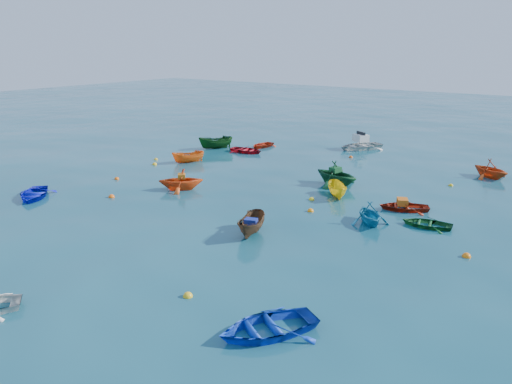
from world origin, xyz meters
The scene contains 30 objects.
ground centered at (0.00, 0.00, 0.00)m, with size 160.00×160.00×0.00m, color #0B4050.
dinghy_blue_sw centered at (-11.01, -2.60, 0.00)m, with size 2.24×3.13×0.65m, color #1017CE.
sampan_brown_mid centered at (3.16, 0.17, 0.00)m, with size 1.04×2.77×1.07m, color #50331D.
dinghy_blue_se centered at (8.66, -6.59, 0.00)m, with size 2.37×3.31×0.69m, color #0F3CC0.
dinghy_orange_w centered at (-4.98, 3.81, 0.00)m, with size 2.38×2.77×1.46m, color #F35316.
sampan_yellow_mid centered at (3.82, 8.14, 0.00)m, with size 0.96×2.54×0.98m, color yellow.
dinghy_green_e centered at (9.82, 6.15, 0.00)m, with size 1.75×2.45×0.51m, color #135323.
dinghy_cyan_se centered at (7.28, 4.83, 0.00)m, with size 2.05×2.37×1.25m, color teal.
dinghy_red_nw centered at (-8.24, 15.19, 0.00)m, with size 2.11×2.96×0.61m, color #A30D19.
sampan_orange_n centered at (-9.72, 9.62, 0.00)m, with size 0.98×2.60×1.01m, color orange.
dinghy_green_n centered at (2.56, 10.46, 0.00)m, with size 2.77×3.21×1.69m, color #114C26.
dinghy_red_ne centered at (7.96, 8.05, 0.00)m, with size 1.93×2.70×0.56m, color #9E220D.
dinghy_red_far centered at (-8.45, 17.89, 0.00)m, with size 1.88×2.63×0.55m, color red.
dinghy_orange_far centered at (10.42, 18.29, 0.00)m, with size 2.31×2.68×1.41m, color #C84412.
sampan_green_far centered at (-11.38, 14.96, 0.00)m, with size 1.17×3.11×1.20m, color #0F4114.
motorboat_white centered at (-0.91, 22.13, 0.00)m, with size 2.89×4.05×1.44m, color silver.
tarp_blue_a centered at (3.21, 0.03, 0.68)m, with size 0.59×0.45×0.29m, color navy.
tarp_orange_a centered at (-4.94, 3.85, 0.87)m, with size 0.60×0.45×0.29m, color orange.
tarp_green_b centered at (2.47, 10.48, 1.01)m, with size 0.70×0.53×0.34m, color #134F25.
tarp_orange_b centered at (7.87, 8.00, 0.46)m, with size 0.74×0.56×0.36m, color #D26015.
buoy_or_a centered at (-7.24, 0.13, 0.00)m, with size 0.38×0.38×0.38m, color #FD5F0D.
buoy_ye_a centered at (4.93, -6.30, 0.00)m, with size 0.36×0.36×0.36m, color yellow.
buoy_or_b centered at (12.41, 3.33, 0.00)m, with size 0.39×0.39×0.39m, color orange.
buoy_ye_b centered at (-12.49, 8.82, 0.00)m, with size 0.30×0.30×0.30m, color yellow.
buoy_or_c centered at (-10.29, 3.06, 0.00)m, with size 0.33×0.33×0.33m, color #EE5B0C.
buoy_ye_c centered at (2.85, 6.68, 0.00)m, with size 0.34×0.34×0.34m, color yellow.
buoy_or_d centered at (3.86, 4.77, 0.00)m, with size 0.36×0.36×0.36m, color orange.
buoy_ye_d centered at (-11.29, 7.54, 0.00)m, with size 0.37×0.37×0.37m, color yellow.
buoy_or_e centered at (-0.14, 18.56, 0.00)m, with size 0.30×0.30×0.30m, color #EE520C.
buoy_ye_e centered at (8.80, 14.57, 0.00)m, with size 0.30×0.30×0.30m, color gold.
Camera 1 is at (16.46, -18.27, 8.93)m, focal length 35.00 mm.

